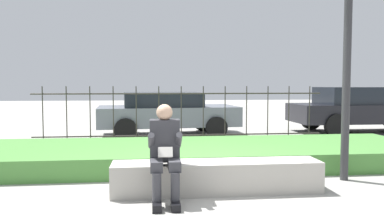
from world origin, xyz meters
TOP-DOWN VIEW (x-y plane):
  - ground_plane at (0.00, 0.00)m, footprint 60.00×60.00m
  - stone_bench at (0.19, 0.00)m, footprint 2.86×0.51m
  - person_seated_reader at (-0.53, -0.29)m, footprint 0.42×0.73m
  - grass_berm at (0.00, 1.90)m, footprint 8.79×2.39m
  - iron_fence at (-0.00, 3.73)m, footprint 6.79×0.03m
  - car_parked_center at (-0.26, 5.86)m, footprint 4.09×2.24m
  - car_parked_right at (5.90, 5.92)m, footprint 4.62×1.88m
  - street_lamp at (2.27, 0.44)m, footprint 0.28×0.28m

SIDE VIEW (x-z plane):
  - ground_plane at x=0.00m, z-range 0.00..0.00m
  - grass_berm at x=0.00m, z-range 0.00..0.35m
  - stone_bench at x=0.19m, z-range -0.02..0.40m
  - person_seated_reader at x=-0.53m, z-range 0.05..1.28m
  - car_parked_center at x=-0.26m, z-range 0.05..1.30m
  - car_parked_right at x=5.90m, z-range 0.05..1.45m
  - iron_fence at x=0.00m, z-range 0.03..1.47m
  - street_lamp at x=2.27m, z-range 0.47..5.03m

